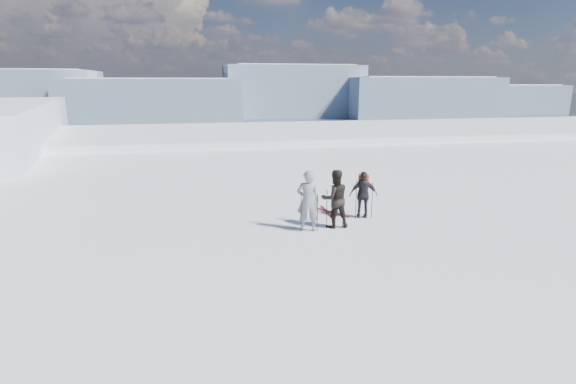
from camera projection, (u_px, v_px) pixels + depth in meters
name	position (u px, v px, depth m)	size (l,w,h in m)	color
lake_basin	(254.00, 207.00, 40.97)	(820.00, 820.00, 71.62)	white
far_mountain_range	(226.00, 95.00, 450.90)	(770.00, 110.00, 53.00)	slate
skier_grey	(308.00, 201.00, 13.85)	(0.70, 0.46, 1.92)	gray
skier_dark	(335.00, 199.00, 14.21)	(0.91, 0.71, 1.87)	black
skier_pack	(363.00, 195.00, 15.24)	(0.94, 0.39, 1.61)	black
backpack	(364.00, 163.00, 15.24)	(0.34, 0.19, 0.46)	#F84417
ski_poles	(337.00, 207.00, 14.45)	(2.75, 1.03, 1.36)	black
skis_loose	(329.00, 212.00, 16.01)	(0.91, 1.70, 0.03)	black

